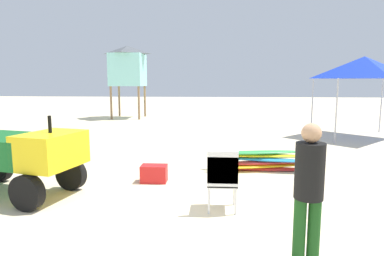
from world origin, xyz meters
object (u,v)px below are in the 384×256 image
Objects in this scene: lifeguard_near_left at (309,186)px; lifeguard_tower at (128,66)px; stacked_plastic_chairs at (222,175)px; cooler_box at (154,174)px; utility_cart at (15,153)px; popup_canopy at (364,68)px; surfboard_pile at (261,161)px.

lifeguard_tower is (-6.02, 15.04, 2.02)m from lifeguard_near_left.
stacked_plastic_chairs is 1.91× the size of cooler_box.
cooler_box is at bearing -72.85° from lifeguard_tower.
popup_canopy is (9.06, 7.00, 1.80)m from utility_cart.
cooler_box is (3.72, -12.05, -2.78)m from lifeguard_tower.
lifeguard_near_left is at bearing -115.83° from popup_canopy.
lifeguard_tower is at bearing 111.83° from lifeguard_near_left.
surfboard_pile is (4.72, 1.99, -0.55)m from utility_cart.
lifeguard_near_left is at bearing -90.55° from surfboard_pile.
stacked_plastic_chairs is at bearing -47.05° from cooler_box.
utility_cart is 0.68× the size of lifeguard_tower.
cooler_box is (-2.31, 2.99, -0.76)m from lifeguard_near_left.
lifeguard_tower is (-10.40, 5.99, 0.37)m from popup_canopy.
lifeguard_tower reaches higher than popup_canopy.
surfboard_pile reaches higher than cooler_box.
surfboard_pile is at bearing -61.15° from lifeguard_tower.
popup_canopy is at bearing 54.94° from stacked_plastic_chairs.
utility_cart reaches higher than stacked_plastic_chairs.
popup_canopy is at bearing -29.95° from lifeguard_tower.
utility_cart is at bearing -157.08° from surfboard_pile.
lifeguard_tower is 7.64× the size of cooler_box.
popup_canopy is 0.73× the size of lifeguard_tower.
stacked_plastic_chairs is 0.62× the size of lifeguard_near_left.
lifeguard_tower reaches higher than surfboard_pile.
stacked_plastic_chairs is at bearing -110.67° from surfboard_pile.
popup_canopy is at bearing 42.18° from cooler_box.
lifeguard_near_left is 10.18m from popup_canopy.
popup_canopy reaches higher than surfboard_pile.
lifeguard_near_left is 0.55× the size of popup_canopy.
surfboard_pile is 12.85m from lifeguard_tower.
utility_cart is 5.11m from lifeguard_near_left.
popup_canopy is 12.01m from lifeguard_tower.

